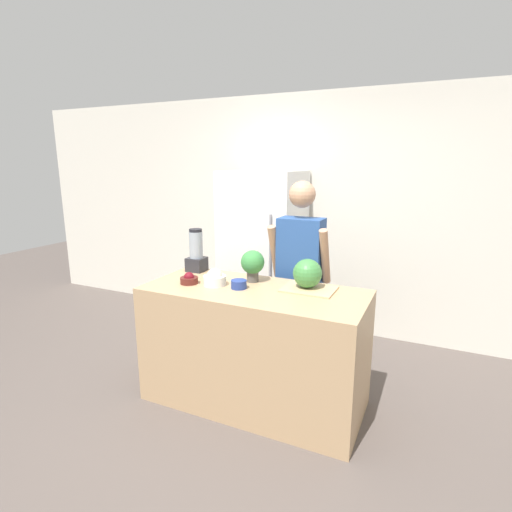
% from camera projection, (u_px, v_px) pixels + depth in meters
% --- Properties ---
extents(ground_plane, '(14.00, 14.00, 0.00)m').
position_uv_depth(ground_plane, '(232.00, 427.00, 2.89)').
color(ground_plane, '#564C47').
extents(wall_back, '(8.00, 0.06, 2.60)m').
position_uv_depth(wall_back, '(319.00, 215.00, 4.42)').
color(wall_back, silver).
rests_on(wall_back, ground_plane).
extents(counter_island, '(1.69, 0.74, 0.94)m').
position_uv_depth(counter_island, '(254.00, 347.00, 3.11)').
color(counter_island, tan).
rests_on(counter_island, ground_plane).
extents(refrigerator, '(0.80, 0.74, 1.79)m').
position_uv_depth(refrigerator, '(263.00, 254.00, 4.36)').
color(refrigerator, white).
rests_on(refrigerator, ground_plane).
extents(person, '(0.52, 0.27, 1.72)m').
position_uv_depth(person, '(300.00, 277.00, 3.47)').
color(person, '#333338').
rests_on(person, ground_plane).
extents(cutting_board, '(0.39, 0.30, 0.01)m').
position_uv_depth(cutting_board, '(309.00, 289.00, 2.99)').
color(cutting_board, tan).
rests_on(cutting_board, counter_island).
extents(watermelon, '(0.22, 0.22, 0.22)m').
position_uv_depth(watermelon, '(307.00, 273.00, 2.98)').
color(watermelon, '#3D7F3D').
rests_on(watermelon, cutting_board).
extents(bowl_cherries, '(0.14, 0.14, 0.09)m').
position_uv_depth(bowl_cherries, '(189.00, 279.00, 3.14)').
color(bowl_cherries, '#511E19').
rests_on(bowl_cherries, counter_island).
extents(bowl_cream, '(0.18, 0.18, 0.13)m').
position_uv_depth(bowl_cream, '(215.00, 278.00, 3.10)').
color(bowl_cream, white).
rests_on(bowl_cream, counter_island).
extents(bowl_small_blue, '(0.12, 0.12, 0.06)m').
position_uv_depth(bowl_small_blue, '(239.00, 284.00, 3.02)').
color(bowl_small_blue, navy).
rests_on(bowl_small_blue, counter_island).
extents(blender, '(0.15, 0.15, 0.37)m').
position_uv_depth(blender, '(196.00, 253.00, 3.48)').
color(blender, '#28282D').
rests_on(blender, counter_island).
extents(potted_plant, '(0.19, 0.19, 0.26)m').
position_uv_depth(potted_plant, '(253.00, 264.00, 3.17)').
color(potted_plant, '#514C47').
rests_on(potted_plant, counter_island).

